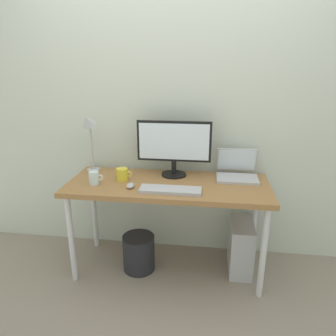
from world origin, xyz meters
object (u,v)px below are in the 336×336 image
Objects in this scene: keyboard at (170,190)px; desk_lamp at (89,130)px; laptop at (237,171)px; computer_tower at (241,247)px; glass_cup at (94,178)px; monitor at (174,145)px; wastebasket at (139,253)px; desk at (168,191)px; coffee_mug at (122,174)px; mouse at (130,186)px.

desk_lamp is at bearing 154.11° from keyboard.
laptop is 0.62m from computer_tower.
laptop is 0.73× the size of keyboard.
keyboard is 4.00× the size of glass_cup.
laptop is 1.12m from glass_cup.
monitor is 1.34× the size of keyboard.
glass_cup is at bearing -170.40° from wastebasket.
desk is 0.81m from desk_lamp.
coffee_mug is 0.29× the size of computer_tower.
coffee_mug is at bearing -157.14° from monitor.
desk_lamp is 0.62m from mouse.
desk is 0.59m from wastebasket.
mouse is at bearing -167.19° from computer_tower.
mouse is (0.41, -0.31, -0.34)m from desk_lamp.
desk_lamp is (-1.20, -0.02, 0.30)m from laptop.
wastebasket is at bearing 156.12° from keyboard.
glass_cup is at bearing 173.25° from keyboard.
glass_cup is (0.12, -0.27, -0.31)m from desk_lamp.
mouse is (-0.26, -0.13, 0.09)m from desk.
mouse is at bearing -104.94° from wastebasket.
wastebasket is (-0.77, -0.24, -0.67)m from laptop.
keyboard is 0.69m from wastebasket.
glass_cup is (-1.08, -0.29, -0.01)m from laptop.
desk is 0.38m from coffee_mug.
desk_lamp reaches higher than glass_cup.
monitor is at bearing 40.30° from wastebasket.
laptop is 1.04m from wastebasket.
glass_cup is 1.29m from computer_tower.
mouse is 0.82× the size of glass_cup.
monitor is 1.40× the size of computer_tower.
coffee_mug is (-0.39, -0.16, -0.21)m from monitor.
coffee_mug is at bearing -28.07° from desk_lamp.
desk is at bearing -97.84° from monitor.
desk_lamp reaches higher than keyboard.
desk is 4.81× the size of laptop.
laptop is 1.24m from desk_lamp.
desk_lamp reaches higher than desk.
desk_lamp reaches higher than wastebasket.
laptop is at bearing 2.30° from monitor.
coffee_mug reaches higher than keyboard.
laptop is at bearing 17.49° from wastebasket.
computer_tower is at bearing -11.65° from monitor.
desk is at bearing 10.16° from glass_cup.
monitor reaches higher than keyboard.
coffee_mug is (-0.36, 0.01, 0.12)m from desk.
monitor reaches higher than mouse.
keyboard is 0.59m from glass_cup.
mouse is at bearing -152.71° from desk.
coffee_mug is 0.41× the size of wastebasket.
desk is 2.61× the size of monitor.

